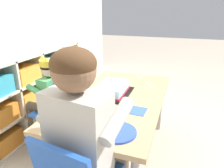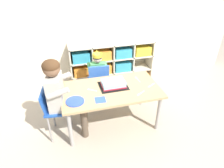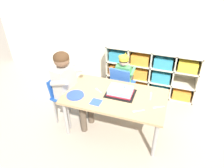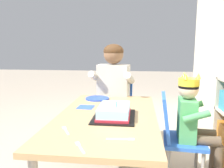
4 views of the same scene
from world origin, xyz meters
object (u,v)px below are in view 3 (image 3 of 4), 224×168
at_px(classroom_chair_blue, 122,84).
at_px(fork_at_table_front_edge, 151,95).
at_px(activity_table, 115,99).
at_px(classroom_chair_adult_side, 64,94).
at_px(fork_scattered_mid_table, 158,107).
at_px(birthday_cake_on_tray, 120,92).
at_px(fork_by_napkin, 98,90).
at_px(child_with_crown, 124,73).
at_px(paper_plate_stack, 75,95).
at_px(adult_helper_seated, 69,82).
at_px(fork_near_child_seat, 138,111).

relative_size(classroom_chair_blue, fork_at_table_front_edge, 4.71).
distance_m(activity_table, classroom_chair_adult_side, 0.71).
relative_size(activity_table, fork_scattered_mid_table, 10.02).
height_order(classroom_chair_adult_side, fork_scattered_mid_table, classroom_chair_adult_side).
xyz_separation_m(birthday_cake_on_tray, fork_by_napkin, (-0.29, -0.02, -0.03)).
bearing_deg(child_with_crown, fork_by_napkin, 76.21).
bearing_deg(fork_at_table_front_edge, birthday_cake_on_tray, -82.34).
height_order(activity_table, paper_plate_stack, paper_plate_stack).
bearing_deg(classroom_chair_adult_side, classroom_chair_blue, -43.57).
bearing_deg(fork_by_napkin, adult_helper_seated, -134.34).
xyz_separation_m(fork_by_napkin, fork_scattered_mid_table, (0.76, -0.10, 0.00)).
bearing_deg(activity_table, adult_helper_seated, -176.57).
bearing_deg(fork_by_napkin, fork_at_table_front_edge, 42.65).
xyz_separation_m(classroom_chair_adult_side, paper_plate_stack, (0.25, -0.13, 0.13)).
bearing_deg(adult_helper_seated, child_with_crown, -32.71).
bearing_deg(paper_plate_stack, fork_by_napkin, 40.27).
distance_m(classroom_chair_adult_side, birthday_cake_on_tray, 0.78).
xyz_separation_m(adult_helper_seated, fork_by_napkin, (0.37, 0.07, -0.09)).
relative_size(classroom_chair_blue, adult_helper_seated, 0.66).
height_order(activity_table, classroom_chair_adult_side, classroom_chair_adult_side).
bearing_deg(fork_by_napkin, classroom_chair_blue, 102.24).
bearing_deg(fork_scattered_mid_table, activity_table, 143.76).
xyz_separation_m(child_with_crown, classroom_chair_adult_side, (-0.66, -0.62, -0.10)).
distance_m(paper_plate_stack, fork_by_napkin, 0.30).
distance_m(classroom_chair_blue, adult_helper_seated, 0.80).
bearing_deg(fork_near_child_seat, activity_table, 119.00).
bearing_deg(birthday_cake_on_tray, fork_near_child_seat, -42.11).
bearing_deg(adult_helper_seated, classroom_chair_blue, -37.68).
xyz_separation_m(child_with_crown, fork_near_child_seat, (0.37, -0.79, 0.03)).
relative_size(classroom_chair_adult_side, adult_helper_seated, 0.64).
height_order(classroom_chair_blue, fork_scattered_mid_table, classroom_chair_blue).
distance_m(birthday_cake_on_tray, fork_near_child_seat, 0.37).
distance_m(fork_near_child_seat, fork_scattered_mid_table, 0.24).
height_order(activity_table, fork_at_table_front_edge, fork_at_table_front_edge).
relative_size(activity_table, fork_at_table_front_edge, 8.44).
height_order(classroom_chair_adult_side, fork_near_child_seat, classroom_chair_adult_side).
relative_size(birthday_cake_on_tray, paper_plate_stack, 1.67).
distance_m(adult_helper_seated, fork_by_napkin, 0.39).
bearing_deg(activity_table, child_with_crown, 94.62).
height_order(classroom_chair_blue, fork_near_child_seat, classroom_chair_blue).
xyz_separation_m(fork_by_napkin, fork_near_child_seat, (0.56, -0.23, 0.00)).
bearing_deg(fork_scattered_mid_table, paper_plate_stack, 155.45).
relative_size(classroom_chair_adult_side, fork_scattered_mid_table, 5.43).
bearing_deg(fork_near_child_seat, classroom_chair_blue, 88.90).
height_order(fork_by_napkin, fork_near_child_seat, same).
height_order(child_with_crown, fork_scattered_mid_table, child_with_crown).
xyz_separation_m(classroom_chair_blue, classroom_chair_adult_side, (-0.65, -0.51, 0.02)).
distance_m(activity_table, adult_helper_seated, 0.62).
distance_m(child_with_crown, birthday_cake_on_tray, 0.55).
relative_size(paper_plate_stack, fork_by_napkin, 1.91).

